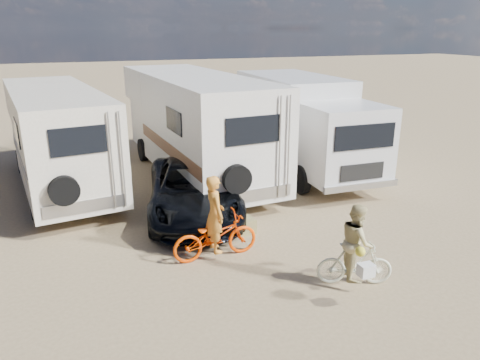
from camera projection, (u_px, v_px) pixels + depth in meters
name	position (u px, v px, depth m)	size (l,w,h in m)	color
ground	(303.00, 267.00, 10.15)	(140.00, 140.00, 0.00)	#9C835D
rv_main	(195.00, 127.00, 15.87)	(2.78, 9.12, 3.56)	silver
rv_left	(58.00, 140.00, 14.72)	(2.44, 8.15, 3.24)	silver
box_truck	(304.00, 126.00, 16.54)	(2.62, 7.53, 3.37)	silver
dark_suv	(193.00, 189.00, 12.88)	(2.43, 5.27, 1.47)	black
bike_man	(215.00, 236.00, 10.41)	(0.70, 2.00, 1.05)	#F24100
bike_woman	(354.00, 264.00, 9.33)	(0.44, 1.54, 0.93)	beige
rider_man	(215.00, 221.00, 10.29)	(0.66, 0.43, 1.80)	orange
rider_woman	(356.00, 249.00, 9.22)	(0.77, 0.60, 1.58)	tan
bike_parked	(362.00, 166.00, 16.08)	(0.58, 1.67, 0.88)	#242724
cooler	(205.00, 217.00, 12.24)	(0.55, 0.40, 0.44)	#1D6A94
crate	(244.00, 226.00, 11.79)	(0.49, 0.49, 0.39)	olive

